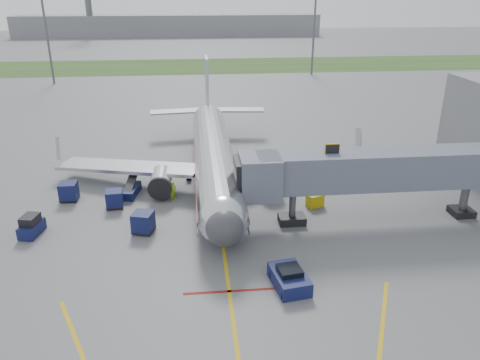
{
  "coord_description": "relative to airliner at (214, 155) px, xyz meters",
  "views": [
    {
      "loc": [
        -1.88,
        -29.33,
        18.41
      ],
      "look_at": [
        1.85,
        7.15,
        3.2
      ],
      "focal_mm": 35.0,
      "sensor_mm": 36.0,
      "label": 1
    }
  ],
  "objects": [
    {
      "name": "ground",
      "position": [
        -0.0,
        -15.25,
        -2.65
      ],
      "size": [
        400.0,
        400.0,
        0.0
      ],
      "primitive_type": "plane",
      "color": "#565659",
      "rests_on": "ground"
    },
    {
      "name": "grass_strip",
      "position": [
        -0.0,
        74.75,
        -2.64
      ],
      "size": [
        300.0,
        25.0,
        0.01
      ],
      "primitive_type": "cube",
      "color": "#2D4C1E",
      "rests_on": "ground"
    },
    {
      "name": "apron_markings",
      "position": [
        -0.0,
        -22.65,
        -2.64
      ],
      "size": [
        21.52,
        50.0,
        0.01
      ],
      "color": "gold",
      "rests_on": "ground"
    },
    {
      "name": "airliner",
      "position": [
        0.0,
        0.0,
        0.0
      ],
      "size": [
        32.1,
        35.67,
        10.25
      ],
      "color": "silver",
      "rests_on": "ground"
    },
    {
      "name": "jet_bridge",
      "position": [
        12.86,
        -10.25,
        1.82
      ],
      "size": [
        25.3,
        4.0,
        6.9
      ],
      "color": "slate",
      "rests_on": "ground"
    },
    {
      "name": "light_mast_left",
      "position": [
        -30.0,
        54.75,
        8.13
      ],
      "size": [
        2.0,
        0.44,
        20.4
      ],
      "color": "#595B60",
      "rests_on": "ground"
    },
    {
      "name": "light_mast_right",
      "position": [
        25.0,
        59.75,
        8.13
      ],
      "size": [
        2.0,
        0.44,
        20.4
      ],
      "color": "#595B60",
      "rests_on": "ground"
    },
    {
      "name": "distant_terminal",
      "position": [
        -10.0,
        154.75,
        1.35
      ],
      "size": [
        120.0,
        14.0,
        8.0
      ],
      "primitive_type": "cube",
      "color": "slate",
      "rests_on": "ground"
    },
    {
      "name": "pushback_tug",
      "position": [
        4.0,
        -19.03,
        -2.07
      ],
      "size": [
        2.52,
        3.6,
        1.39
      ],
      "color": "#0D173A",
      "rests_on": "ground"
    },
    {
      "name": "baggage_tug",
      "position": [
        -15.1,
        -10.07,
        -1.91
      ],
      "size": [
        1.68,
        2.59,
        1.67
      ],
      "color": "#0D173A",
      "rests_on": "ground"
    },
    {
      "name": "baggage_cart_a",
      "position": [
        -9.22,
        -5.64,
        -1.83
      ],
      "size": [
        1.6,
        1.6,
        1.6
      ],
      "color": "#0D173A",
      "rests_on": "ground"
    },
    {
      "name": "baggage_cart_b",
      "position": [
        -6.24,
        -10.57,
        -1.77
      ],
      "size": [
        1.97,
        1.97,
        1.72
      ],
      "color": "#0D173A",
      "rests_on": "ground"
    },
    {
      "name": "baggage_cart_c",
      "position": [
        -13.65,
        -3.66,
        -1.77
      ],
      "size": [
        1.61,
        1.61,
        1.72
      ],
      "color": "#0D173A",
      "rests_on": "ground"
    },
    {
      "name": "belt_loader",
      "position": [
        -8.1,
        -2.98,
        -2.18
      ],
      "size": [
        1.75,
        3.98,
        1.88
      ],
      "color": "#0D173A",
      "rests_on": "ground"
    },
    {
      "name": "ground_power_cart",
      "position": [
        8.74,
        -7.25,
        -2.09
      ],
      "size": [
        1.67,
        1.41,
        1.14
      ],
      "color": "gold",
      "rests_on": "ground"
    },
    {
      "name": "ramp_worker",
      "position": [
        -4.01,
        -4.68,
        -1.71
      ],
      "size": [
        0.8,
        0.8,
        1.87
      ],
      "primitive_type": "imported",
      "rotation": [
        0.0,
        0.0,
        0.8
      ],
      "color": "#86CE18",
      "rests_on": "ground"
    }
  ]
}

